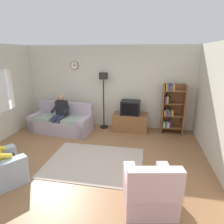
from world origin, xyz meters
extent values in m
plane|color=#8C603D|center=(0.00, 0.00, 0.00)|extent=(12.00, 12.00, 0.00)
cube|color=beige|center=(0.00, 2.66, 1.35)|extent=(6.20, 0.12, 2.70)
cylinder|color=brown|center=(-1.15, 2.58, 2.05)|extent=(0.28, 0.03, 0.28)
cylinder|color=white|center=(-1.15, 2.56, 2.05)|extent=(0.24, 0.01, 0.24)
cube|color=black|center=(-1.15, 2.56, 2.08)|extent=(0.02, 0.01, 0.09)
cube|color=black|center=(-1.11, 2.56, 2.05)|extent=(0.11, 0.01, 0.01)
cube|color=beige|center=(-2.86, 2.10, 1.40)|extent=(0.12, 1.10, 1.20)
cube|color=#A899A8|center=(-1.37, 1.72, 0.21)|extent=(1.97, 1.02, 0.42)
cube|color=#A899A8|center=(-1.34, 2.08, 0.66)|extent=(1.91, 0.38, 0.48)
cube|color=#A899A8|center=(-0.54, 1.64, 0.28)|extent=(0.30, 0.86, 0.56)
cube|color=#A899A8|center=(-2.21, 1.80, 0.28)|extent=(0.30, 0.86, 0.56)
cube|color=gray|center=(-0.88, 1.63, 0.47)|extent=(0.66, 0.73, 0.10)
cube|color=gray|center=(-1.88, 1.72, 0.47)|extent=(0.66, 0.73, 0.10)
cube|color=brown|center=(0.79, 2.25, 0.28)|extent=(1.10, 0.56, 0.56)
cube|color=black|center=(0.79, 2.51, 0.31)|extent=(1.10, 0.04, 0.03)
cube|color=black|center=(0.79, 2.23, 0.78)|extent=(0.60, 0.48, 0.44)
cube|color=black|center=(0.79, 1.98, 0.78)|extent=(0.50, 0.01, 0.36)
cube|color=brown|center=(1.78, 2.30, 0.78)|extent=(0.04, 0.36, 1.55)
cube|color=brown|center=(2.42, 2.30, 0.78)|extent=(0.04, 0.36, 1.55)
cube|color=brown|center=(2.10, 2.47, 0.78)|extent=(0.64, 0.02, 1.55)
cube|color=brown|center=(2.10, 2.30, 0.19)|extent=(0.60, 0.34, 0.02)
cube|color=silver|center=(1.86, 2.28, 0.28)|extent=(0.05, 0.28, 0.15)
cube|color=#267F4C|center=(1.92, 2.28, 0.29)|extent=(0.05, 0.28, 0.17)
cube|color=silver|center=(1.99, 2.28, 0.28)|extent=(0.06, 0.28, 0.15)
cube|color=#72338C|center=(2.04, 2.28, 0.31)|extent=(0.03, 0.28, 0.21)
cube|color=brown|center=(2.10, 2.30, 0.58)|extent=(0.60, 0.34, 0.02)
cube|color=gold|center=(1.85, 2.28, 0.67)|extent=(0.05, 0.28, 0.16)
cube|color=#72338C|center=(1.91, 2.28, 0.70)|extent=(0.04, 0.28, 0.20)
cube|color=#267F4C|center=(1.95, 2.28, 0.70)|extent=(0.04, 0.28, 0.21)
cube|color=#2D59A5|center=(2.00, 2.28, 0.67)|extent=(0.04, 0.28, 0.16)
cube|color=red|center=(2.04, 2.28, 0.70)|extent=(0.03, 0.28, 0.21)
cube|color=gold|center=(2.09, 2.28, 0.68)|extent=(0.05, 0.28, 0.17)
cube|color=brown|center=(2.10, 2.30, 0.97)|extent=(0.60, 0.34, 0.02)
cube|color=#72338C|center=(1.85, 2.28, 1.08)|extent=(0.04, 0.28, 0.21)
cube|color=gold|center=(1.91, 2.28, 1.09)|extent=(0.05, 0.28, 0.22)
cube|color=black|center=(1.97, 2.28, 1.08)|extent=(0.05, 0.28, 0.19)
cube|color=brown|center=(2.10, 2.30, 1.36)|extent=(0.60, 0.34, 0.02)
cube|color=gold|center=(1.85, 2.28, 1.46)|extent=(0.05, 0.28, 0.18)
cube|color=#2D59A5|center=(1.90, 2.28, 1.45)|extent=(0.04, 0.28, 0.17)
cube|color=red|center=(1.95, 2.28, 1.44)|extent=(0.04, 0.28, 0.15)
cube|color=#2D59A5|center=(2.00, 2.28, 1.47)|extent=(0.05, 0.28, 0.20)
cube|color=gold|center=(2.06, 2.28, 1.45)|extent=(0.05, 0.28, 0.17)
cylinder|color=black|center=(-0.11, 2.35, 0.01)|extent=(0.28, 0.28, 0.03)
cylinder|color=black|center=(-0.11, 2.35, 0.85)|extent=(0.04, 0.04, 1.70)
cylinder|color=black|center=(-0.11, 2.35, 1.75)|extent=(0.28, 0.28, 0.20)
cube|color=#9EADBC|center=(-1.45, -0.94, 0.20)|extent=(1.14, 1.15, 0.40)
cube|color=#9EADBC|center=(-1.19, -1.09, 0.28)|extent=(0.62, 0.77, 0.56)
cube|color=beige|center=(1.41, -0.99, 0.20)|extent=(0.94, 0.98, 0.40)
cube|color=beige|center=(1.48, -1.35, 0.65)|extent=(0.82, 0.33, 0.50)
cube|color=beige|center=(1.11, -1.03, 0.28)|extent=(0.35, 0.82, 0.56)
cube|color=beige|center=(1.70, -0.91, 0.28)|extent=(0.35, 0.82, 0.56)
cube|color=#AD9E8E|center=(0.17, 0.11, 0.01)|extent=(2.20, 1.70, 0.01)
cube|color=black|center=(-1.33, 1.77, 0.78)|extent=(0.36, 0.23, 0.48)
sphere|color=#A37A5B|center=(-1.34, 1.76, 1.13)|extent=(0.22, 0.22, 0.22)
cylinder|color=#2D334C|center=(-1.26, 1.58, 0.54)|extent=(0.17, 0.39, 0.13)
cylinder|color=#2D334C|center=(-1.44, 1.59, 0.54)|extent=(0.17, 0.39, 0.13)
cylinder|color=#2D334C|center=(-1.28, 1.39, 0.26)|extent=(0.12, 0.12, 0.52)
cylinder|color=#2D334C|center=(-1.46, 1.40, 0.26)|extent=(0.12, 0.12, 0.52)
cylinder|color=black|center=(-1.14, 1.65, 0.76)|extent=(0.12, 0.34, 0.20)
cylinder|color=black|center=(-1.55, 1.69, 0.76)|extent=(0.12, 0.34, 0.20)
cylinder|color=black|center=(-1.44, -0.77, 0.42)|extent=(0.32, 0.39, 0.13)
cylinder|color=black|center=(-1.29, -0.87, 0.42)|extent=(0.32, 0.39, 0.13)
cylinder|color=black|center=(-1.33, -0.61, 0.20)|extent=(0.15, 0.15, 0.40)
cylinder|color=black|center=(-1.18, -0.72, 0.20)|extent=(0.15, 0.15, 0.40)
cylinder|color=yellow|center=(-1.25, -1.02, 0.64)|extent=(0.26, 0.32, 0.20)
camera|label=1|loc=(1.31, -3.81, 2.45)|focal=31.56mm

